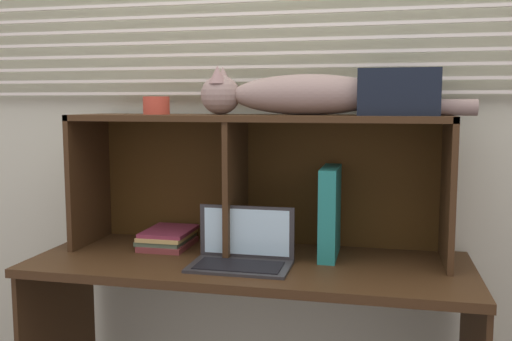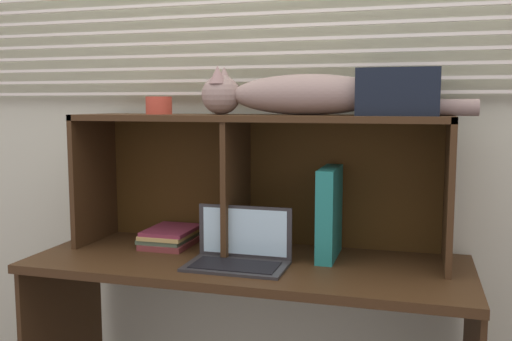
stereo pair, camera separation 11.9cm
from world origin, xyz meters
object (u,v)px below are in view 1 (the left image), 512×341
(laptop, at_px, (242,253))
(storage_box, at_px, (398,92))
(binder_upright, at_px, (330,212))
(book_stack, at_px, (168,238))
(small_basket, at_px, (156,105))
(cat, at_px, (296,95))

(laptop, height_order, storage_box, storage_box)
(binder_upright, bearing_deg, book_stack, 179.76)
(small_basket, height_order, storage_box, storage_box)
(small_basket, xyz_separation_m, storage_box, (0.87, 0.00, 0.04))
(laptop, bearing_deg, binder_upright, 33.17)
(book_stack, distance_m, storage_box, 1.00)
(cat, xyz_separation_m, storage_box, (0.35, 0.00, 0.01))
(cat, relative_size, laptop, 2.84)
(storage_box, bearing_deg, cat, -180.00)
(laptop, relative_size, storage_box, 1.27)
(binder_upright, height_order, storage_box, storage_box)
(laptop, distance_m, storage_box, 0.75)
(cat, relative_size, small_basket, 9.70)
(book_stack, xyz_separation_m, storage_box, (0.84, -0.00, 0.54))
(binder_upright, xyz_separation_m, book_stack, (-0.61, 0.00, -0.13))
(cat, distance_m, laptop, 0.58)
(cat, xyz_separation_m, small_basket, (-0.52, 0.00, -0.04))
(storage_box, bearing_deg, book_stack, 179.83)
(book_stack, height_order, small_basket, small_basket)
(binder_upright, relative_size, storage_box, 1.21)
(book_stack, bearing_deg, small_basket, -175.74)
(binder_upright, xyz_separation_m, small_basket, (-0.65, 0.00, 0.37))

